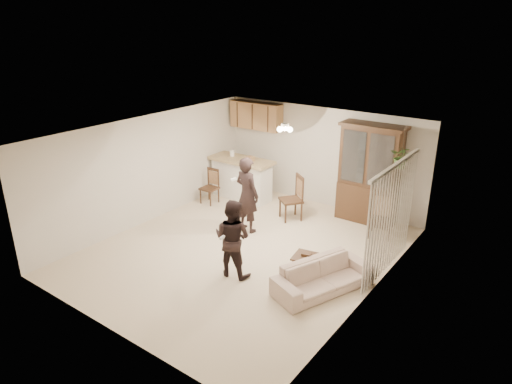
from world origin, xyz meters
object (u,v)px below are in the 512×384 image
Objects in this scene: child at (232,242)px; china_hutch at (369,175)px; chair_bar at (210,194)px; chair_hutch_right at (380,223)px; side_table at (306,267)px; adult at (247,193)px; sofa at (323,272)px; chair_hutch_left at (291,207)px.

child is 0.58× the size of china_hutch.
chair_hutch_right reaches higher than chair_bar.
chair_hutch_right is (0.59, -0.61, -0.83)m from china_hutch.
adult is at bearing 153.69° from side_table.
chair_bar is (-3.73, -1.37, -0.89)m from china_hutch.
sofa is at bearing -170.77° from child.
chair_hutch_left is (-1.49, -0.99, -0.84)m from china_hutch.
child is 2.85m from chair_hutch_left.
china_hutch is at bearing 19.07° from chair_bar.
chair_hutch_left is (0.47, 1.10, -0.59)m from adult.
chair_hutch_right is (2.55, 1.48, -0.58)m from adult.
child is at bearing 129.71° from sofa.
sofa is at bearing -79.87° from china_hutch.
china_hutch reaches higher than adult.
china_hutch reaches higher than chair_bar.
side_table is 0.49× the size of chair_hutch_right.
sofa is 2.86m from adult.
side_table is at bearing 67.42° from chair_hutch_right.
chair_hutch_left is at bearing -88.88° from child.
sofa is 2.65m from chair_hutch_right.
chair_hutch_right is (4.33, 0.76, 0.06)m from chair_bar.
child reaches higher than chair_hutch_left.
side_table is at bearing -14.73° from chair_hutch_left.
chair_hutch_right is at bearing -125.45° from child.
side_table is 2.57m from chair_hutch_right.
adult is 3.28× the size of side_table.
chair_hutch_left is at bearing 64.70° from sofa.
chair_hutch_right reaches higher than chair_hutch_left.
child reaches higher than side_table.
child reaches higher than sofa.
child is (-1.62, -0.51, 0.31)m from sofa.
chair_hutch_right is at bearing 80.89° from side_table.
chair_hutch_left reaches higher than sofa.
chair_hutch_right is (1.62, 3.16, -0.36)m from child.
china_hutch is 1.19m from chair_hutch_right.
chair_bar is at bearing -3.55° from chair_hutch_right.
china_hutch is at bearing 93.35° from side_table.
chair_hutch_right is at bearing 8.86° from chair_bar.
chair_hutch_right reaches higher than side_table.
chair_bar is at bearing -132.89° from chair_hutch_left.
child is 1.49× the size of chair_bar.
child is at bearing 127.30° from adult.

